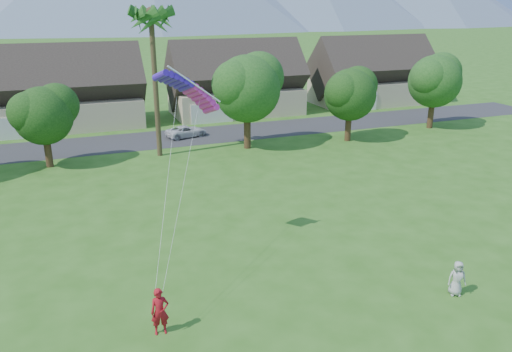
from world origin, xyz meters
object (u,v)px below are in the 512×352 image
parked_car (186,131)px  parafoil_kite (188,88)px  kite_flyer (160,312)px  watcher (457,278)px

parked_car → parafoil_kite: (-5.11, -23.74, 8.14)m
parked_car → parafoil_kite: 25.61m
kite_flyer → watcher: (13.11, -1.96, -0.17)m
kite_flyer → watcher: size_ratio=1.20×
watcher → parafoil_kite: size_ratio=0.47×
kite_flyer → parafoil_kite: 10.75m
kite_flyer → parked_car: bearing=78.7°
kite_flyer → watcher: 13.26m
watcher → parked_car: watcher is taller
watcher → parked_car: (-4.85, 32.50, -0.26)m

